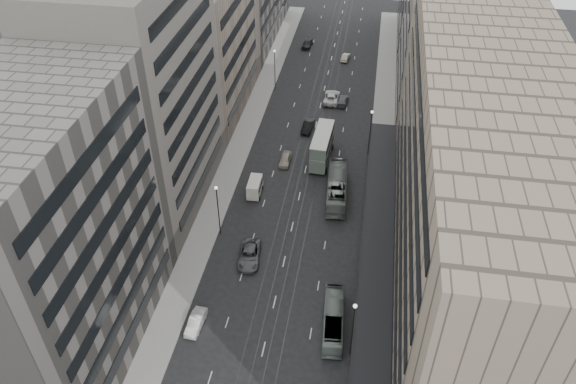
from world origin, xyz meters
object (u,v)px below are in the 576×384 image
Objects in this scene: double_decker at (322,146)px; bus_far at (337,187)px; bus_near at (333,320)px; sedan_2 at (249,255)px; panel_van at (255,187)px; sedan_1 at (196,322)px.

bus_far is at bearing -67.06° from double_decker.
sedan_2 is (-12.02, 9.28, -0.50)m from bus_near.
panel_van is (-12.28, -1.60, -0.25)m from bus_far.
double_decker is at bearing -73.24° from bus_far.
bus_far reaches higher than bus_near.
sedan_2 is at bearing 53.23° from bus_far.
bus_near is at bearing 91.03° from bus_far.
sedan_1 is at bearing -95.12° from panel_van.
sedan_1 is 0.73× the size of sedan_2.
bus_near is 0.80× the size of bus_far.
double_decker reaches higher than panel_van.
bus_far is 2.01× the size of sedan_2.
sedan_2 is (-6.79, -24.42, -1.93)m from double_decker.
bus_far reaches higher than sedan_2.
bus_far is (-1.91, 24.64, 0.34)m from bus_near.
sedan_2 is at bearing -102.76° from double_decker.
bus_near is 2.20× the size of sedan_1.
sedan_2 is at bearing -41.39° from bus_near.
panel_van is 13.94m from sedan_2.
bus_near reaches higher than sedan_1.
double_decker is 13.99m from panel_van.
double_decker is at bearing 67.93° from sedan_2.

